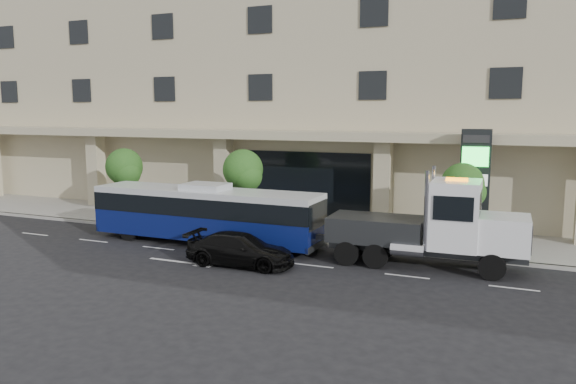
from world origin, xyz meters
name	(u,v)px	position (x,y,z in m)	size (l,w,h in m)	color
ground	(246,249)	(0.00, 0.00, 0.00)	(120.00, 120.00, 0.00)	black
sidewalk	(287,228)	(0.00, 5.00, 0.07)	(120.00, 6.00, 0.15)	gray
curb	(264,239)	(0.00, 2.00, 0.07)	(120.00, 0.30, 0.15)	gray
convention_center	(344,62)	(0.00, 15.42, 9.97)	(60.00, 17.60, 20.00)	#BAAC8B
tree_left	(125,169)	(-9.97, 3.59, 3.11)	(2.27, 2.20, 4.22)	#422B19
tree_mid	(243,172)	(-1.97, 3.59, 3.26)	(2.28, 2.20, 4.38)	#422B19
tree_right	(463,188)	(9.53, 3.59, 3.04)	(2.10, 2.00, 4.04)	#422B19
city_bus	(206,213)	(-2.39, 0.30, 1.54)	(11.97, 2.65, 3.02)	black
tow_truck	(435,227)	(8.77, 0.21, 1.74)	(9.31, 2.51, 4.24)	#2D3033
black_sedan	(240,249)	(1.06, -2.62, 0.69)	(1.94, 4.76, 1.38)	black
signage_pylon	(474,186)	(9.94, 4.76, 2.99)	(1.42, 0.61, 5.58)	black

